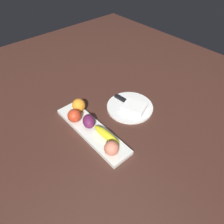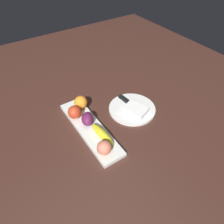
{
  "view_description": "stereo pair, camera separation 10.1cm",
  "coord_description": "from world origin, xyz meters",
  "px_view_note": "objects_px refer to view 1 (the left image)",
  "views": [
    {
      "loc": [
        0.53,
        -0.35,
        0.75
      ],
      "look_at": [
        -0.02,
        0.13,
        0.05
      ],
      "focal_mm": 33.03,
      "sensor_mm": 36.0,
      "label": 1
    },
    {
      "loc": [
        0.6,
        -0.27,
        0.75
      ],
      "look_at": [
        -0.02,
        0.13,
        0.05
      ],
      "focal_mm": 33.03,
      "sensor_mm": 36.0,
      "label": 2
    }
  ],
  "objects_px": {
    "grape_bunch": "(89,121)",
    "apple": "(74,116)",
    "folded_napkin": "(134,107)",
    "knife": "(124,100)",
    "banana": "(106,135)",
    "dinner_plate": "(130,107)",
    "fruit_tray": "(92,130)",
    "peach": "(112,148)",
    "orange_near_apple": "(79,105)"
  },
  "relations": [
    {
      "from": "fruit_tray",
      "to": "banana",
      "type": "distance_m",
      "value": 0.09
    },
    {
      "from": "orange_near_apple",
      "to": "dinner_plate",
      "type": "distance_m",
      "value": 0.27
    },
    {
      "from": "peach",
      "to": "grape_bunch",
      "type": "distance_m",
      "value": 0.19
    },
    {
      "from": "apple",
      "to": "grape_bunch",
      "type": "xyz_separation_m",
      "value": [
        0.07,
        0.03,
        -0.0
      ]
    },
    {
      "from": "fruit_tray",
      "to": "apple",
      "type": "xyz_separation_m",
      "value": [
        -0.1,
        -0.03,
        0.04
      ]
    },
    {
      "from": "peach",
      "to": "folded_napkin",
      "type": "xyz_separation_m",
      "value": [
        -0.13,
        0.27,
        -0.03
      ]
    },
    {
      "from": "fruit_tray",
      "to": "grape_bunch",
      "type": "xyz_separation_m",
      "value": [
        -0.02,
        0.0,
        0.04
      ]
    },
    {
      "from": "folded_napkin",
      "to": "grape_bunch",
      "type": "bearing_deg",
      "value": -102.41
    },
    {
      "from": "banana",
      "to": "orange_near_apple",
      "type": "bearing_deg",
      "value": -7.64
    },
    {
      "from": "folded_napkin",
      "to": "knife",
      "type": "xyz_separation_m",
      "value": [
        -0.08,
        0.01,
        -0.01
      ]
    },
    {
      "from": "folded_napkin",
      "to": "knife",
      "type": "bearing_deg",
      "value": 176.24
    },
    {
      "from": "banana",
      "to": "knife",
      "type": "distance_m",
      "value": 0.28
    },
    {
      "from": "peach",
      "to": "knife",
      "type": "relative_size",
      "value": 0.35
    },
    {
      "from": "orange_near_apple",
      "to": "grape_bunch",
      "type": "distance_m",
      "value": 0.13
    },
    {
      "from": "fruit_tray",
      "to": "peach",
      "type": "xyz_separation_m",
      "value": [
        0.16,
        -0.02,
        0.04
      ]
    },
    {
      "from": "apple",
      "to": "knife",
      "type": "distance_m",
      "value": 0.29
    },
    {
      "from": "apple",
      "to": "peach",
      "type": "height_order",
      "value": "apple"
    },
    {
      "from": "fruit_tray",
      "to": "folded_napkin",
      "type": "relative_size",
      "value": 3.86
    },
    {
      "from": "orange_near_apple",
      "to": "apple",
      "type": "bearing_deg",
      "value": -50.26
    },
    {
      "from": "knife",
      "to": "peach",
      "type": "bearing_deg",
      "value": -58.48
    },
    {
      "from": "banana",
      "to": "grape_bunch",
      "type": "xyz_separation_m",
      "value": [
        -0.11,
        -0.01,
        0.01
      ]
    },
    {
      "from": "orange_near_apple",
      "to": "dinner_plate",
      "type": "height_order",
      "value": "orange_near_apple"
    },
    {
      "from": "dinner_plate",
      "to": "folded_napkin",
      "type": "bearing_deg",
      "value": 0.0
    },
    {
      "from": "knife",
      "to": "banana",
      "type": "bearing_deg",
      "value": -66.34
    },
    {
      "from": "banana",
      "to": "grape_bunch",
      "type": "relative_size",
      "value": 2.0
    },
    {
      "from": "orange_near_apple",
      "to": "folded_napkin",
      "type": "xyz_separation_m",
      "value": [
        0.18,
        0.22,
        -0.03
      ]
    },
    {
      "from": "dinner_plate",
      "to": "grape_bunch",
      "type": "bearing_deg",
      "value": -95.59
    },
    {
      "from": "banana",
      "to": "dinner_plate",
      "type": "xyz_separation_m",
      "value": [
        -0.09,
        0.24,
        -0.03
      ]
    },
    {
      "from": "apple",
      "to": "banana",
      "type": "relative_size",
      "value": 0.44
    },
    {
      "from": "banana",
      "to": "orange_near_apple",
      "type": "xyz_separation_m",
      "value": [
        -0.23,
        0.01,
        0.02
      ]
    },
    {
      "from": "apple",
      "to": "orange_near_apple",
      "type": "xyz_separation_m",
      "value": [
        -0.05,
        0.06,
        0.0
      ]
    },
    {
      "from": "apple",
      "to": "peach",
      "type": "relative_size",
      "value": 1.05
    },
    {
      "from": "fruit_tray",
      "to": "dinner_plate",
      "type": "distance_m",
      "value": 0.26
    },
    {
      "from": "grape_bunch",
      "to": "dinner_plate",
      "type": "xyz_separation_m",
      "value": [
        0.02,
        0.25,
        -0.04
      ]
    },
    {
      "from": "folded_napkin",
      "to": "banana",
      "type": "bearing_deg",
      "value": -76.85
    },
    {
      "from": "grape_bunch",
      "to": "apple",
      "type": "bearing_deg",
      "value": -156.94
    },
    {
      "from": "fruit_tray",
      "to": "dinner_plate",
      "type": "relative_size",
      "value": 1.79
    },
    {
      "from": "grape_bunch",
      "to": "folded_napkin",
      "type": "relative_size",
      "value": 0.67
    },
    {
      "from": "peach",
      "to": "banana",
      "type": "bearing_deg",
      "value": 154.2
    },
    {
      "from": "knife",
      "to": "fruit_tray",
      "type": "bearing_deg",
      "value": -84.72
    },
    {
      "from": "banana",
      "to": "orange_near_apple",
      "type": "relative_size",
      "value": 2.27
    },
    {
      "from": "folded_napkin",
      "to": "knife",
      "type": "distance_m",
      "value": 0.08
    },
    {
      "from": "banana",
      "to": "orange_near_apple",
      "type": "height_order",
      "value": "orange_near_apple"
    },
    {
      "from": "fruit_tray",
      "to": "orange_near_apple",
      "type": "relative_size",
      "value": 6.54
    },
    {
      "from": "apple",
      "to": "dinner_plate",
      "type": "bearing_deg",
      "value": 70.97
    },
    {
      "from": "fruit_tray",
      "to": "apple",
      "type": "height_order",
      "value": "apple"
    },
    {
      "from": "peach",
      "to": "dinner_plate",
      "type": "bearing_deg",
      "value": 120.74
    },
    {
      "from": "grape_bunch",
      "to": "folded_napkin",
      "type": "height_order",
      "value": "grape_bunch"
    },
    {
      "from": "banana",
      "to": "dinner_plate",
      "type": "bearing_deg",
      "value": -74.4
    },
    {
      "from": "apple",
      "to": "banana",
      "type": "bearing_deg",
      "value": 13.98
    }
  ]
}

